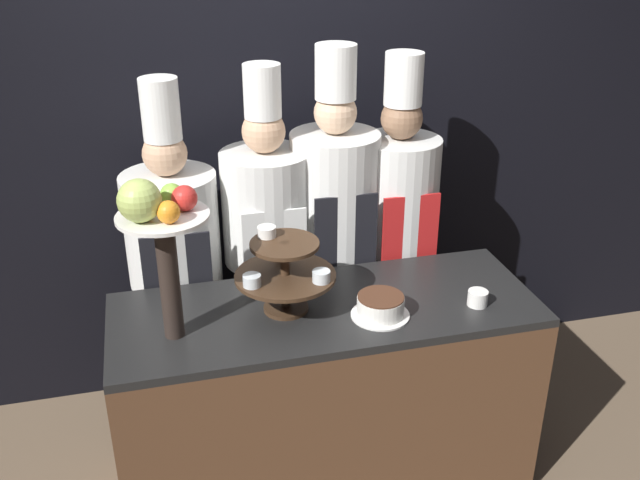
% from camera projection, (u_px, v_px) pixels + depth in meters
% --- Properties ---
extents(wall_back, '(10.00, 0.06, 2.80)m').
position_uv_depth(wall_back, '(278.00, 122.00, 3.47)').
color(wall_back, black).
rests_on(wall_back, ground_plane).
extents(buffet_counter, '(1.72, 0.64, 0.90)m').
position_uv_depth(buffet_counter, '(326.00, 396.00, 3.06)').
color(buffet_counter, brown).
rests_on(buffet_counter, ground_plane).
extents(tiered_stand, '(0.40, 0.40, 0.34)m').
position_uv_depth(tiered_stand, '(284.00, 270.00, 2.77)').
color(tiered_stand, '#3D2819').
rests_on(tiered_stand, buffet_counter).
extents(fruit_pedestal, '(0.33, 0.33, 0.65)m').
position_uv_depth(fruit_pedestal, '(159.00, 225.00, 2.47)').
color(fruit_pedestal, '#2D231E').
rests_on(fruit_pedestal, buffet_counter).
extents(cake_round, '(0.23, 0.23, 0.09)m').
position_uv_depth(cake_round, '(380.00, 307.00, 2.79)').
color(cake_round, white).
rests_on(cake_round, buffet_counter).
extents(cup_white, '(0.08, 0.08, 0.06)m').
position_uv_depth(cup_white, '(478.00, 298.00, 2.87)').
color(cup_white, white).
rests_on(cup_white, buffet_counter).
extents(chef_left, '(0.42, 0.42, 1.73)m').
position_uv_depth(chef_left, '(175.00, 261.00, 3.21)').
color(chef_left, '#38332D').
rests_on(chef_left, ground_plane).
extents(chef_center_left, '(0.40, 0.40, 1.77)m').
position_uv_depth(chef_center_left, '(268.00, 242.00, 3.29)').
color(chef_center_left, '#28282D').
rests_on(chef_center_left, ground_plane).
extents(chef_center_right, '(0.41, 0.41, 1.83)m').
position_uv_depth(chef_center_right, '(334.00, 227.00, 3.34)').
color(chef_center_right, '#38332D').
rests_on(chef_center_right, ground_plane).
extents(chef_right, '(0.38, 0.38, 1.79)m').
position_uv_depth(chef_right, '(396.00, 225.00, 3.42)').
color(chef_right, '#28282D').
rests_on(chef_right, ground_plane).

